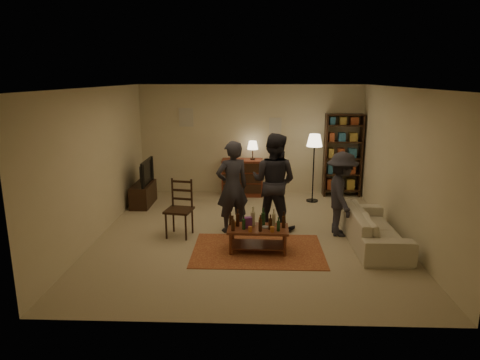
{
  "coord_description": "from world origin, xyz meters",
  "views": [
    {
      "loc": [
        0.11,
        -7.57,
        2.89
      ],
      "look_at": [
        -0.16,
        0.1,
        1.02
      ],
      "focal_mm": 32.0,
      "sensor_mm": 36.0,
      "label": 1
    }
  ],
  "objects_px": {
    "dining_chair": "(180,206)",
    "dresser": "(243,176)",
    "person_left": "(232,187)",
    "coffee_table": "(257,230)",
    "bookshelf": "(343,154)",
    "person_right": "(274,182)",
    "sofa": "(373,228)",
    "floor_lamp": "(314,145)",
    "person_by_sofa": "(341,194)",
    "tv_stand": "(143,189)"
  },
  "relations": [
    {
      "from": "dining_chair",
      "to": "dresser",
      "type": "height_order",
      "value": "dresser"
    },
    {
      "from": "coffee_table",
      "to": "tv_stand",
      "type": "relative_size",
      "value": 0.98
    },
    {
      "from": "dresser",
      "to": "person_right",
      "type": "height_order",
      "value": "person_right"
    },
    {
      "from": "coffee_table",
      "to": "sofa",
      "type": "distance_m",
      "value": 2.08
    },
    {
      "from": "person_left",
      "to": "coffee_table",
      "type": "bearing_deg",
      "value": 91.94
    },
    {
      "from": "person_by_sofa",
      "to": "floor_lamp",
      "type": "bearing_deg",
      "value": 5.79
    },
    {
      "from": "coffee_table",
      "to": "sofa",
      "type": "relative_size",
      "value": 0.5
    },
    {
      "from": "person_right",
      "to": "dresser",
      "type": "bearing_deg",
      "value": -49.87
    },
    {
      "from": "tv_stand",
      "to": "floor_lamp",
      "type": "height_order",
      "value": "floor_lamp"
    },
    {
      "from": "person_left",
      "to": "bookshelf",
      "type": "bearing_deg",
      "value": -158.8
    },
    {
      "from": "bookshelf",
      "to": "sofa",
      "type": "height_order",
      "value": "bookshelf"
    },
    {
      "from": "tv_stand",
      "to": "person_left",
      "type": "distance_m",
      "value": 2.73
    },
    {
      "from": "dresser",
      "to": "person_by_sofa",
      "type": "distance_m",
      "value": 3.28
    },
    {
      "from": "coffee_table",
      "to": "bookshelf",
      "type": "xyz_separation_m",
      "value": [
        2.09,
        3.56,
        0.65
      ]
    },
    {
      "from": "coffee_table",
      "to": "person_left",
      "type": "xyz_separation_m",
      "value": [
        -0.47,
        0.95,
        0.49
      ]
    },
    {
      "from": "bookshelf",
      "to": "person_right",
      "type": "distance_m",
      "value": 3.0
    },
    {
      "from": "floor_lamp",
      "to": "person_right",
      "type": "height_order",
      "value": "person_right"
    },
    {
      "from": "dresser",
      "to": "floor_lamp",
      "type": "relative_size",
      "value": 0.85
    },
    {
      "from": "tv_stand",
      "to": "person_left",
      "type": "height_order",
      "value": "person_left"
    },
    {
      "from": "sofa",
      "to": "dining_chair",
      "type": "bearing_deg",
      "value": 84.54
    },
    {
      "from": "sofa",
      "to": "bookshelf",
      "type": "bearing_deg",
      "value": -0.82
    },
    {
      "from": "floor_lamp",
      "to": "person_by_sofa",
      "type": "xyz_separation_m",
      "value": [
        0.23,
        -2.18,
        -0.57
      ]
    },
    {
      "from": "dining_chair",
      "to": "person_right",
      "type": "distance_m",
      "value": 1.82
    },
    {
      "from": "tv_stand",
      "to": "bookshelf",
      "type": "distance_m",
      "value": 4.84
    },
    {
      "from": "tv_stand",
      "to": "person_right",
      "type": "bearing_deg",
      "value": -26.28
    },
    {
      "from": "coffee_table",
      "to": "tv_stand",
      "type": "height_order",
      "value": "tv_stand"
    },
    {
      "from": "dining_chair",
      "to": "person_right",
      "type": "relative_size",
      "value": 0.57
    },
    {
      "from": "coffee_table",
      "to": "person_by_sofa",
      "type": "bearing_deg",
      "value": 28.36
    },
    {
      "from": "sofa",
      "to": "coffee_table",
      "type": "bearing_deg",
      "value": 100.68
    },
    {
      "from": "dresser",
      "to": "coffee_table",
      "type": "bearing_deg",
      "value": -84.26
    },
    {
      "from": "coffee_table",
      "to": "bookshelf",
      "type": "bearing_deg",
      "value": 59.66
    },
    {
      "from": "person_left",
      "to": "tv_stand",
      "type": "bearing_deg",
      "value": -62.03
    },
    {
      "from": "dining_chair",
      "to": "tv_stand",
      "type": "xyz_separation_m",
      "value": [
        -1.18,
        1.87,
        -0.18
      ]
    },
    {
      "from": "person_left",
      "to": "person_right",
      "type": "relative_size",
      "value": 0.94
    },
    {
      "from": "floor_lamp",
      "to": "person_by_sofa",
      "type": "bearing_deg",
      "value": -84.08
    },
    {
      "from": "sofa",
      "to": "person_right",
      "type": "distance_m",
      "value": 1.99
    },
    {
      "from": "dining_chair",
      "to": "person_by_sofa",
      "type": "xyz_separation_m",
      "value": [
        2.96,
        0.12,
        0.22
      ]
    },
    {
      "from": "dresser",
      "to": "person_right",
      "type": "relative_size",
      "value": 0.73
    },
    {
      "from": "dining_chair",
      "to": "person_left",
      "type": "xyz_separation_m",
      "value": [
        0.95,
        0.23,
        0.31
      ]
    },
    {
      "from": "floor_lamp",
      "to": "person_by_sofa",
      "type": "relative_size",
      "value": 1.02
    },
    {
      "from": "person_right",
      "to": "person_by_sofa",
      "type": "xyz_separation_m",
      "value": [
        1.23,
        -0.31,
        -0.15
      ]
    },
    {
      "from": "bookshelf",
      "to": "person_right",
      "type": "relative_size",
      "value": 1.08
    },
    {
      "from": "coffee_table",
      "to": "dining_chair",
      "type": "height_order",
      "value": "dining_chair"
    },
    {
      "from": "sofa",
      "to": "person_right",
      "type": "xyz_separation_m",
      "value": [
        -1.73,
        0.76,
        0.63
      ]
    },
    {
      "from": "tv_stand",
      "to": "sofa",
      "type": "bearing_deg",
      "value": -25.34
    },
    {
      "from": "floor_lamp",
      "to": "bookshelf",
      "type": "bearing_deg",
      "value": 35.58
    },
    {
      "from": "person_left",
      "to": "person_by_sofa",
      "type": "height_order",
      "value": "person_left"
    },
    {
      "from": "coffee_table",
      "to": "person_by_sofa",
      "type": "relative_size",
      "value": 0.66
    },
    {
      "from": "floor_lamp",
      "to": "dresser",
      "type": "bearing_deg",
      "value": 163.76
    },
    {
      "from": "tv_stand",
      "to": "coffee_table",
      "type": "bearing_deg",
      "value": -44.78
    }
  ]
}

